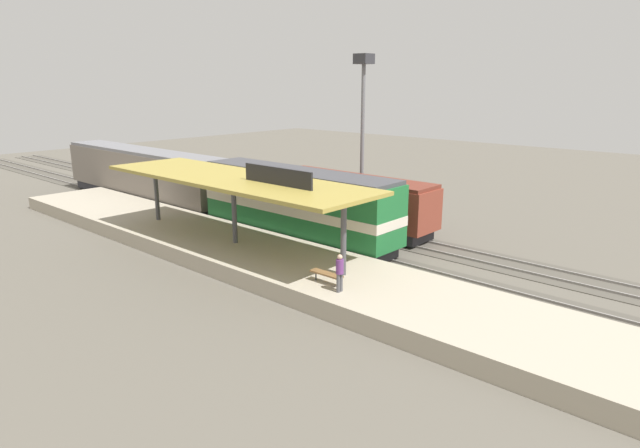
% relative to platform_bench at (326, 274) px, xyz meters
% --- Properties ---
extents(ground_plane, '(120.00, 120.00, 0.00)m').
position_rel_platform_bench_xyz_m(ground_plane, '(8.00, 8.17, -1.34)').
color(ground_plane, '#5B564C').
extents(track_near, '(3.20, 110.00, 0.16)m').
position_rel_platform_bench_xyz_m(track_near, '(6.00, 8.17, -1.31)').
color(track_near, '#4E4941').
rests_on(track_near, ground).
extents(track_far, '(3.20, 110.00, 0.16)m').
position_rel_platform_bench_xyz_m(track_far, '(10.60, 8.17, -1.31)').
color(track_far, '#4E4941').
rests_on(track_far, ground).
extents(platform, '(6.00, 44.00, 0.90)m').
position_rel_platform_bench_xyz_m(platform, '(1.40, 8.17, -0.89)').
color(platform, '#A89E89').
rests_on(platform, ground).
extents(station_canopy, '(5.20, 18.00, 4.70)m').
position_rel_platform_bench_xyz_m(station_canopy, '(1.40, 8.08, 3.19)').
color(station_canopy, '#47474C').
rests_on(station_canopy, platform).
extents(platform_bench, '(0.44, 1.70, 0.50)m').
position_rel_platform_bench_xyz_m(platform_bench, '(0.00, 0.00, 0.00)').
color(platform_bench, '#333338').
rests_on(platform_bench, platform).
extents(locomotive, '(2.93, 14.43, 4.44)m').
position_rel_platform_bench_xyz_m(locomotive, '(6.00, 7.75, 1.07)').
color(locomotive, '#28282D').
rests_on(locomotive, track_near).
extents(passenger_carriage_single, '(2.90, 20.00, 4.24)m').
position_rel_platform_bench_xyz_m(passenger_carriage_single, '(6.00, 25.75, 0.97)').
color(passenger_carriage_single, '#28282D').
rests_on(passenger_carriage_single, track_near).
extents(freight_car, '(2.80, 12.00, 3.54)m').
position_rel_platform_bench_xyz_m(freight_car, '(10.60, 6.94, 0.63)').
color(freight_car, '#28282D').
rests_on(freight_car, track_far).
extents(light_mast, '(1.10, 1.10, 11.70)m').
position_rel_platform_bench_xyz_m(light_mast, '(13.80, 8.69, 7.05)').
color(light_mast, slate).
rests_on(light_mast, ground).
extents(person_waiting, '(0.34, 0.34, 1.71)m').
position_rel_platform_bench_xyz_m(person_waiting, '(-0.38, -1.10, 0.51)').
color(person_waiting, '#4C4C51').
rests_on(person_waiting, platform).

